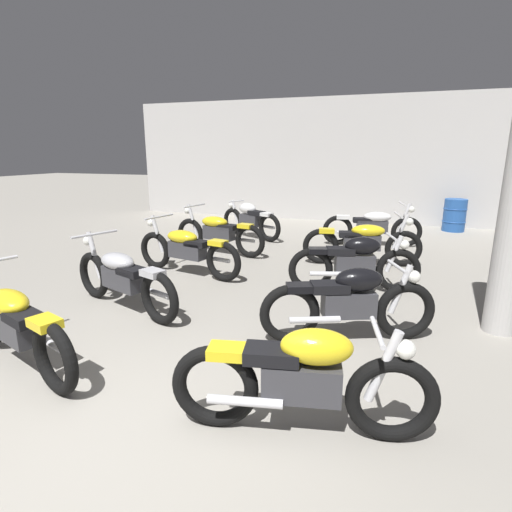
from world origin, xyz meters
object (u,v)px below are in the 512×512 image
(motorcycle_left_row_0, at_px, (15,323))
(motorcycle_left_row_3, at_px, (218,232))
(motorcycle_right_row_2, at_px, (355,262))
(motorcycle_right_row_1, at_px, (350,302))
(motorcycle_right_row_3, at_px, (363,241))
(motorcycle_right_row_4, at_px, (373,226))
(motorcycle_right_row_0, at_px, (303,378))
(motorcycle_left_row_4, at_px, (250,219))
(motorcycle_left_row_1, at_px, (123,277))
(motorcycle_left_row_2, at_px, (187,249))
(oil_drum, at_px, (455,215))

(motorcycle_left_row_0, bearing_deg, motorcycle_left_row_3, 90.70)
(motorcycle_left_row_0, distance_m, motorcycle_right_row_2, 4.41)
(motorcycle_right_row_1, height_order, motorcycle_right_row_3, motorcycle_right_row_3)
(motorcycle_right_row_3, bearing_deg, motorcycle_left_row_3, -179.02)
(motorcycle_right_row_3, bearing_deg, motorcycle_right_row_2, -88.72)
(motorcycle_left_row_0, distance_m, motorcycle_right_row_4, 7.24)
(motorcycle_right_row_0, bearing_deg, motorcycle_right_row_4, 89.64)
(motorcycle_left_row_4, height_order, motorcycle_right_row_3, motorcycle_right_row_3)
(motorcycle_right_row_1, bearing_deg, motorcycle_left_row_1, -179.16)
(motorcycle_right_row_0, bearing_deg, motorcycle_left_row_0, 179.03)
(motorcycle_left_row_1, distance_m, motorcycle_right_row_2, 3.32)
(motorcycle_left_row_2, relative_size, oil_drum, 2.53)
(motorcycle_right_row_4, bearing_deg, motorcycle_left_row_0, -113.61)
(motorcycle_right_row_0, bearing_deg, motorcycle_left_row_1, 149.70)
(motorcycle_right_row_1, xyz_separation_m, motorcycle_right_row_2, (-0.12, 1.70, 0.00))
(motorcycle_right_row_1, height_order, oil_drum, motorcycle_right_row_1)
(motorcycle_left_row_2, bearing_deg, motorcycle_right_row_4, 49.62)
(motorcycle_right_row_4, bearing_deg, motorcycle_right_row_3, -92.08)
(motorcycle_left_row_1, relative_size, motorcycle_left_row_4, 1.15)
(motorcycle_left_row_0, distance_m, motorcycle_left_row_1, 1.60)
(motorcycle_left_row_0, height_order, motorcycle_right_row_2, motorcycle_left_row_0)
(motorcycle_left_row_0, bearing_deg, motorcycle_right_row_1, 28.72)
(motorcycle_right_row_4, bearing_deg, oil_drum, 52.78)
(motorcycle_left_row_1, height_order, motorcycle_left_row_2, same)
(motorcycle_left_row_0, bearing_deg, oil_drum, 62.24)
(motorcycle_left_row_0, xyz_separation_m, motorcycle_right_row_0, (2.86, -0.05, 0.01))
(motorcycle_left_row_0, xyz_separation_m, motorcycle_right_row_2, (2.87, 3.34, 0.01))
(motorcycle_left_row_3, xyz_separation_m, motorcycle_right_row_3, (2.90, 0.05, 0.00))
(motorcycle_right_row_0, distance_m, motorcycle_right_row_3, 4.96)
(motorcycle_right_row_3, bearing_deg, motorcycle_left_row_1, -130.13)
(motorcycle_left_row_1, height_order, motorcycle_right_row_0, motorcycle_left_row_1)
(motorcycle_right_row_4, height_order, oil_drum, motorcycle_right_row_4)
(motorcycle_left_row_4, relative_size, motorcycle_right_row_2, 0.95)
(motorcycle_left_row_1, relative_size, motorcycle_right_row_1, 1.12)
(motorcycle_left_row_2, bearing_deg, motorcycle_left_row_0, -91.10)
(motorcycle_right_row_3, xyz_separation_m, motorcycle_right_row_4, (0.06, 1.72, 0.00))
(motorcycle_left_row_2, height_order, motorcycle_right_row_1, motorcycle_left_row_2)
(motorcycle_left_row_2, distance_m, motorcycle_right_row_2, 2.81)
(motorcycle_left_row_3, bearing_deg, motorcycle_left_row_2, -85.51)
(motorcycle_left_row_1, xyz_separation_m, motorcycle_left_row_3, (-0.10, 3.27, 0.00))
(motorcycle_right_row_0, height_order, motorcycle_right_row_3, motorcycle_right_row_3)
(motorcycle_left_row_2, height_order, motorcycle_left_row_3, same)
(motorcycle_left_row_0, height_order, motorcycle_left_row_4, motorcycle_left_row_0)
(oil_drum, bearing_deg, motorcycle_right_row_1, -103.69)
(motorcycle_right_row_0, relative_size, motorcycle_right_row_4, 0.91)
(motorcycle_left_row_0, relative_size, motorcycle_right_row_4, 0.97)
(motorcycle_left_row_4, distance_m, motorcycle_right_row_1, 5.75)
(motorcycle_left_row_2, distance_m, oil_drum, 7.56)
(motorcycle_right_row_2, relative_size, motorcycle_right_row_4, 0.89)
(motorcycle_right_row_0, xyz_separation_m, motorcycle_right_row_1, (0.13, 1.69, 0.00))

